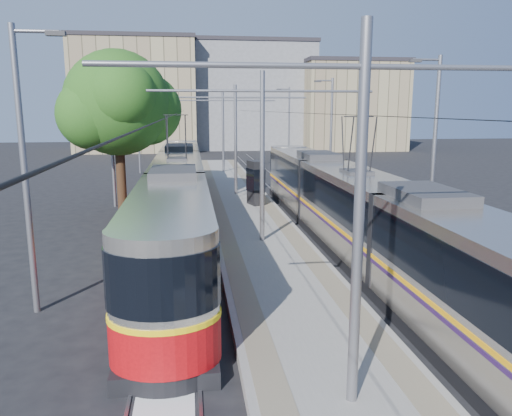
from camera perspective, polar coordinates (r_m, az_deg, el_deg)
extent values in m
plane|color=black|center=(14.00, 5.54, -13.27)|extent=(160.00, 160.00, 0.00)
cube|color=gray|center=(30.07, -1.77, 0.45)|extent=(4.00, 50.00, 0.30)
cube|color=gray|center=(29.93, -4.53, 0.67)|extent=(0.70, 50.00, 0.01)
cube|color=gray|center=(30.22, 0.97, 0.81)|extent=(0.70, 50.00, 0.01)
cube|color=gray|center=(29.98, -10.00, -0.01)|extent=(0.07, 70.00, 0.03)
cube|color=gray|center=(29.95, -7.26, 0.06)|extent=(0.07, 70.00, 0.03)
cube|color=gray|center=(30.52, 3.63, 0.34)|extent=(0.07, 70.00, 0.03)
cube|color=gray|center=(30.82, 6.25, 0.40)|extent=(0.07, 70.00, 0.03)
cube|color=silver|center=(11.05, -10.35, -20.57)|extent=(1.20, 5.00, 0.01)
cube|color=black|center=(25.79, -8.79, -1.39)|extent=(2.30, 31.29, 0.40)
cube|color=beige|center=(25.48, -8.90, 2.23)|extent=(2.40, 29.69, 2.90)
cube|color=black|center=(25.41, -8.93, 3.34)|extent=(2.43, 29.69, 1.30)
cube|color=yellow|center=(25.55, -8.87, 1.34)|extent=(2.43, 29.69, 0.12)
cube|color=#B30A0F|center=(25.64, -8.84, 0.24)|extent=(2.42, 29.69, 1.10)
cube|color=#2D2D30|center=(25.28, -9.01, 5.81)|extent=(1.68, 3.00, 0.30)
cube|color=black|center=(20.90, 11.09, -4.48)|extent=(2.30, 29.21, 0.40)
cube|color=#A7A199|center=(20.51, 11.26, -0.04)|extent=(2.40, 27.61, 2.90)
cube|color=black|center=(20.42, 11.32, 1.33)|extent=(2.43, 27.61, 1.30)
cube|color=#FEA60D|center=(20.60, 11.22, -1.13)|extent=(2.43, 27.61, 0.12)
cube|color=#2B1345|center=(20.63, 11.21, -1.54)|extent=(2.43, 27.61, 0.10)
cube|color=#2D2D30|center=(20.27, 11.44, 4.40)|extent=(1.68, 3.00, 0.30)
cylinder|color=gray|center=(9.12, 11.65, -1.65)|extent=(0.20, 0.20, 7.00)
cylinder|color=gray|center=(8.92, 12.37, 15.51)|extent=(9.20, 0.10, 0.10)
cylinder|color=gray|center=(20.70, 0.72, 5.73)|extent=(0.20, 0.20, 7.00)
cylinder|color=gray|center=(20.61, 0.74, 13.23)|extent=(9.20, 0.10, 0.10)
cylinder|color=gray|center=(32.58, -2.35, 7.76)|extent=(0.20, 0.20, 7.00)
cylinder|color=gray|center=(32.53, -2.39, 12.51)|extent=(9.20, 0.10, 0.10)
cylinder|color=gray|center=(44.53, -3.78, 8.69)|extent=(0.20, 0.20, 7.00)
cylinder|color=gray|center=(44.49, -3.83, 12.17)|extent=(9.20, 0.10, 0.10)
cylinder|color=black|center=(29.39, -8.95, 10.66)|extent=(0.02, 70.00, 0.02)
cylinder|color=black|center=(30.11, 5.12, 10.77)|extent=(0.02, 70.00, 0.02)
cylinder|color=gray|center=(15.19, -24.90, 3.42)|extent=(0.18, 0.18, 8.00)
cube|color=#2D2D30|center=(14.91, -21.91, 18.01)|extent=(0.50, 0.22, 0.12)
cylinder|color=gray|center=(30.77, -16.16, 7.49)|extent=(0.18, 0.18, 8.00)
cube|color=#2D2D30|center=(30.64, -14.46, 14.59)|extent=(0.50, 0.22, 0.12)
cylinder|color=gray|center=(46.64, -13.30, 8.78)|extent=(0.18, 0.18, 8.00)
cube|color=#2D2D30|center=(46.55, -12.13, 13.45)|extent=(0.50, 0.22, 0.12)
cylinder|color=gray|center=(22.99, 19.67, 6.14)|extent=(0.18, 0.18, 8.00)
cube|color=#2D2D30|center=(22.52, 17.74, 15.73)|extent=(0.50, 0.22, 0.12)
cylinder|color=gray|center=(37.90, 8.57, 8.44)|extent=(0.18, 0.18, 8.00)
cube|color=#2D2D30|center=(37.62, 7.08, 14.18)|extent=(0.50, 0.22, 0.12)
cylinder|color=gray|center=(53.45, 3.78, 9.34)|extent=(0.18, 0.18, 8.00)
cube|color=#2D2D30|center=(53.25, 2.64, 13.38)|extent=(0.50, 0.22, 0.12)
cube|color=black|center=(28.96, -0.04, 2.90)|extent=(0.95, 1.25, 2.56)
cube|color=black|center=(28.94, -0.04, 3.23)|extent=(1.01, 1.31, 1.33)
cylinder|color=#382314|center=(28.05, -15.12, 2.78)|extent=(0.51, 0.51, 3.68)
sphere|color=#134313|center=(27.77, -15.58, 11.49)|extent=(5.52, 5.52, 5.52)
sphere|color=#134313|center=(28.53, -12.50, 10.92)|extent=(3.91, 3.91, 3.91)
cube|color=#968A66|center=(72.74, -13.43, 12.21)|extent=(16.00, 12.00, 14.70)
cube|color=#262328|center=(73.30, -13.71, 18.15)|extent=(16.32, 12.24, 0.50)
cube|color=gray|center=(76.93, -0.90, 12.48)|extent=(18.00, 14.00, 14.80)
cube|color=#262328|center=(77.46, -0.91, 18.15)|extent=(18.36, 14.28, 0.50)
cube|color=#968A66|center=(74.04, 10.71, 11.25)|extent=(14.00, 10.00, 11.98)
cube|color=#262328|center=(74.32, 10.89, 16.06)|extent=(14.28, 10.20, 0.50)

